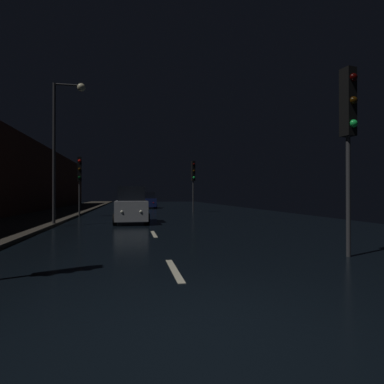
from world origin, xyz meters
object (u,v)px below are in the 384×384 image
object	(u,v)px
traffic_light_far_right	(193,175)
streetlamp_overhead	(63,132)
traffic_light_near_right	(349,118)
car_distant_taillights	(149,201)
car_approaching_headlights	(131,206)
traffic_light_far_left	(79,174)

from	to	relation	value
traffic_light_far_right	streetlamp_overhead	xyz separation A→B (m)	(-9.50, -11.43, 1.56)
traffic_light_near_right	traffic_light_far_right	size ratio (longest dim) A/B	1.07
streetlamp_overhead	car_distant_taillights	xyz separation A→B (m)	(5.80, 20.89, -4.23)
traffic_light_far_right	traffic_light_near_right	bearing A→B (deg)	-11.92
car_approaching_headlights	traffic_light_far_right	bearing A→B (deg)	150.03
traffic_light_far_right	traffic_light_far_left	bearing A→B (deg)	-78.66
car_approaching_headlights	car_distant_taillights	world-z (taller)	car_approaching_headlights
traffic_light_far_left	car_distant_taillights	xyz separation A→B (m)	(6.03, 13.70, -2.41)
traffic_light_far_left	traffic_light_far_right	bearing A→B (deg)	104.32
traffic_light_far_left	car_distant_taillights	size ratio (longest dim) A/B	1.18
car_approaching_headlights	streetlamp_overhead	bearing A→B (deg)	-70.20
traffic_light_near_right	streetlamp_overhead	size ratio (longest dim) A/B	0.67
traffic_light_near_right	streetlamp_overhead	bearing A→B (deg)	-146.07
traffic_light_far_left	car_approaching_headlights	world-z (taller)	traffic_light_far_left
traffic_light_far_left	car_approaching_headlights	size ratio (longest dim) A/B	1.05
car_distant_taillights	traffic_light_far_right	bearing A→B (deg)	-158.61
car_approaching_headlights	traffic_light_near_right	bearing A→B (deg)	26.94
traffic_light_near_right	car_distant_taillights	size ratio (longest dim) A/B	1.35
streetlamp_overhead	car_approaching_headlights	distance (m)	5.68
streetlamp_overhead	traffic_light_far_left	bearing A→B (deg)	91.83
traffic_light_near_right	traffic_light_far_left	distance (m)	20.11
traffic_light_far_left	car_distant_taillights	bearing A→B (deg)	147.04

